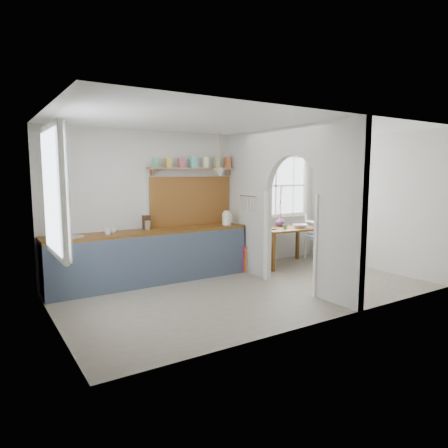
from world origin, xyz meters
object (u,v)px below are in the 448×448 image
chair_left (247,246)px  kettle (227,218)px  dining_table (286,246)px  vase (280,221)px  chair_right (319,237)px

chair_left → kettle: (-0.43, 0.08, 0.56)m
dining_table → kettle: (-1.36, 0.14, 0.65)m
dining_table → vase: vase is taller
kettle → chair_right: bearing=8.3°
chair_left → dining_table: bearing=62.4°
dining_table → vase: (0.02, 0.22, 0.49)m
chair_left → kettle: bearing=-123.9°
chair_left → chair_right: bearing=64.9°
vase → kettle: bearing=-176.8°
dining_table → chair_right: (0.94, 0.02, 0.10)m
dining_table → chair_right: size_ratio=1.26×
chair_right → kettle: kettle is taller
dining_table → chair_left: (-0.93, 0.06, 0.09)m
chair_left → chair_right: (1.87, -0.05, 0.02)m
chair_left → vase: vase is taller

